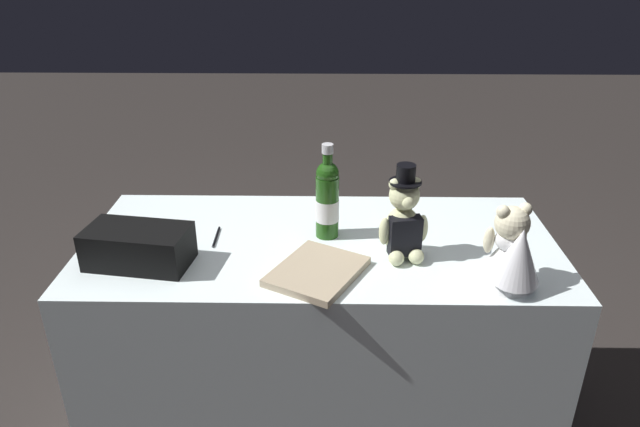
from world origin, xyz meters
name	(u,v)px	position (x,y,z in m)	size (l,w,h in m)	color
ground_plane	(320,416)	(0.00, 0.00, 0.00)	(12.00, 12.00, 0.00)	#2D2826
reception_table	(320,335)	(0.00, 0.00, 0.38)	(1.54, 0.71, 0.77)	white
teddy_bear_groom	(403,222)	(-0.26, 0.09, 0.89)	(0.15, 0.14, 0.30)	beige
teddy_bear_bride	(511,252)	(-0.54, 0.25, 0.87)	(0.19, 0.23, 0.25)	white
champagne_bottle	(327,198)	(-0.02, -0.04, 0.90)	(0.08, 0.08, 0.32)	#1E4C14
signing_pen	(216,238)	(0.34, -0.01, 0.77)	(0.01, 0.14, 0.01)	black
gift_case_black	(138,246)	(0.55, 0.15, 0.83)	(0.33, 0.21, 0.12)	black
guestbook	(317,272)	(0.01, 0.21, 0.78)	(0.22, 0.27, 0.02)	tan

